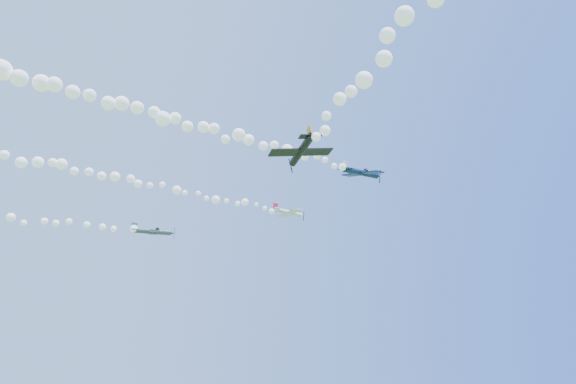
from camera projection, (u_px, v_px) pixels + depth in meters
name	position (u px, v px, depth m)	size (l,w,h in m)	color
plane_white	(289.00, 213.00, 101.76)	(7.84, 8.31, 2.57)	silver
smoke_trail_white	(84.00, 172.00, 82.04)	(76.87, 11.47, 3.26)	white
plane_navy	(362.00, 173.00, 74.43)	(7.90, 8.05, 2.72)	#0D1C3C
smoke_trail_navy	(129.00, 107.00, 56.84)	(66.20, 11.24, 3.06)	white
plane_grey	(153.00, 232.00, 82.61)	(7.56, 7.82, 2.19)	#363F4E
plane_black	(301.00, 151.00, 55.11)	(7.65, 7.32, 2.83)	black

